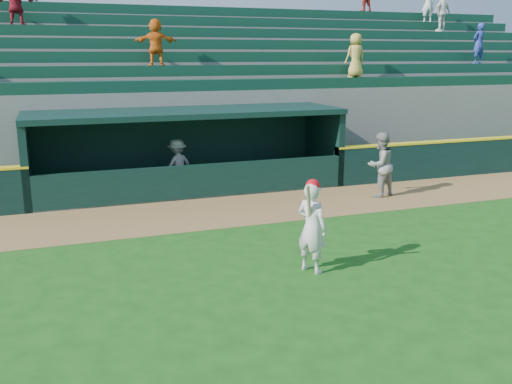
% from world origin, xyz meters
% --- Properties ---
extents(ground, '(120.00, 120.00, 0.00)m').
position_xyz_m(ground, '(0.00, 0.00, 0.00)').
color(ground, '#184B12').
rests_on(ground, ground).
extents(warning_track, '(40.00, 3.00, 0.01)m').
position_xyz_m(warning_track, '(0.00, 4.90, 0.01)').
color(warning_track, olive).
rests_on(warning_track, ground).
extents(dugout_player_front, '(1.08, 0.95, 1.90)m').
position_xyz_m(dugout_player_front, '(5.07, 4.92, 0.95)').
color(dugout_player_front, gray).
rests_on(dugout_player_front, ground).
extents(dugout_player_inside, '(1.18, 0.96, 1.59)m').
position_xyz_m(dugout_player_inside, '(-0.33, 7.69, 0.79)').
color(dugout_player_inside, '#ACADA7').
rests_on(dugout_player_inside, ground).
extents(dugout, '(9.40, 2.80, 2.46)m').
position_xyz_m(dugout, '(0.00, 8.00, 1.36)').
color(dugout, slate).
rests_on(dugout, ground).
extents(stands, '(34.50, 6.25, 7.55)m').
position_xyz_m(stands, '(-0.02, 12.57, 2.40)').
color(stands, slate).
rests_on(stands, ground).
extents(batter_at_plate, '(0.68, 0.83, 1.84)m').
position_xyz_m(batter_at_plate, '(0.61, 0.18, 0.91)').
color(batter_at_plate, silver).
rests_on(batter_at_plate, ground).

